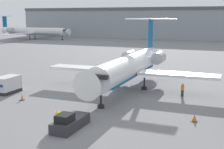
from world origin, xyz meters
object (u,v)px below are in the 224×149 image
luggage_cart (8,85)px  airplane_parked_far_left (34,31)px  worker_by_wing (182,90)px  pushback_tug (70,122)px  traffic_cone_left (22,97)px  worker_near_tug (58,118)px  airplane_main (129,66)px  traffic_cone_right (195,118)px

luggage_cart → airplane_parked_far_left: 102.47m
worker_by_wing → luggage_cart: bearing=-162.5°
pushback_tug → traffic_cone_left: bearing=148.5°
worker_near_tug → traffic_cone_left: worker_near_tug is taller
pushback_tug → worker_near_tug: pushback_tug is taller
airplane_main → pushback_tug: bearing=-89.4°
airplane_main → worker_near_tug: 17.35m
luggage_cart → worker_near_tug: (13.39, -8.79, -0.28)m
luggage_cart → worker_near_tug: 16.02m
traffic_cone_right → pushback_tug: bearing=-148.1°
traffic_cone_left → traffic_cone_right: size_ratio=1.08×
traffic_cone_left → airplane_parked_far_left: 106.87m
pushback_tug → airplane_parked_far_left: (-72.17, 93.77, 3.01)m
traffic_cone_left → traffic_cone_right: (21.11, 0.07, -0.03)m
worker_near_tug → worker_by_wing: (9.10, 15.87, 0.06)m
pushback_tug → worker_by_wing: (7.68, 15.97, 0.31)m
luggage_cart → worker_by_wing: luggage_cart is taller
pushback_tug → traffic_cone_right: bearing=31.9°
traffic_cone_left → airplane_parked_far_left: size_ratio=0.02×
traffic_cone_right → worker_by_wing: bearing=106.7°
luggage_cart → airplane_parked_far_left: size_ratio=0.09×
pushback_tug → traffic_cone_left: (-10.60, 6.48, -0.24)m
worker_by_wing → traffic_cone_right: bearing=-73.3°
worker_by_wing → traffic_cone_left: 20.61m
airplane_main → luggage_cart: size_ratio=7.35×
traffic_cone_left → traffic_cone_right: bearing=0.2°
airplane_main → worker_near_tug: size_ratio=15.73×
luggage_cart → worker_by_wing: 23.59m
worker_by_wing → airplane_main: bearing=170.9°
traffic_cone_left → traffic_cone_right: traffic_cone_left is taller
airplane_main → traffic_cone_left: bearing=-134.1°
pushback_tug → luggage_cart: size_ratio=1.30×
traffic_cone_right → airplane_parked_far_left: bearing=133.5°
worker_by_wing → traffic_cone_left: size_ratio=2.24×
worker_near_tug → worker_by_wing: 18.29m
airplane_main → worker_by_wing: airplane_main is taller
worker_near_tug → airplane_parked_far_left: 117.42m
airplane_main → airplane_parked_far_left: 105.08m
luggage_cart → airplane_parked_far_left: airplane_parked_far_left is taller
worker_by_wing → airplane_parked_far_left: bearing=135.7°
airplane_main → pushback_tug: 17.45m
airplane_main → worker_by_wing: (7.85, -1.26, -2.44)m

